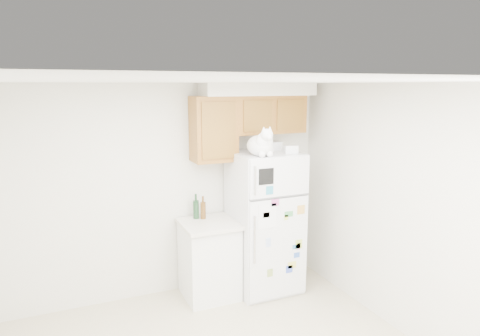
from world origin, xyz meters
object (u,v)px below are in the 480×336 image
refrigerator (265,222)px  bottle_green (196,206)px  base_counter (209,259)px  bottle_amber (203,207)px  cat (262,144)px  storage_box_back (274,146)px  storage_box_front (291,149)px

refrigerator → bottle_green: (-0.78, 0.25, 0.22)m
base_counter → bottle_amber: bearing=98.5°
cat → bottle_amber: cat is taller
storage_box_back → base_counter: bearing=-173.3°
cat → bottle_amber: bearing=142.8°
cat → bottle_green: size_ratio=1.65×
cat → bottle_green: bearing=143.6°
refrigerator → bottle_amber: 0.77m
storage_box_front → storage_box_back: bearing=118.0°
storage_box_back → storage_box_front: storage_box_back is taller
bottle_green → base_counter: bearing=-62.1°
storage_box_back → storage_box_front: (0.07, -0.29, -0.01)m
refrigerator → storage_box_front: storage_box_front is taller
base_counter → cat: cat is taller
bottle_green → bottle_amber: 0.09m
cat → storage_box_front: 0.41m
bottle_amber → refrigerator: bearing=-16.3°
cat → bottle_amber: size_ratio=1.80×
storage_box_back → bottle_amber: size_ratio=0.66×
refrigerator → storage_box_front: (0.25, -0.16, 0.89)m
bottle_amber → cat: bearing=-37.2°
refrigerator → cat: bearing=-126.5°
base_counter → cat: 1.49m
base_counter → bottle_amber: (-0.02, 0.13, 0.59)m
bottle_green → bottle_amber: (0.07, -0.04, -0.01)m
bottle_amber → bottle_green: bearing=149.9°
bottle_green → refrigerator: bearing=-17.7°
cat → storage_box_front: (0.40, 0.05, -0.08)m
base_counter → cat: (0.53, -0.29, 1.37)m
storage_box_front → refrigerator: bearing=160.9°
refrigerator → bottle_amber: refrigerator is taller
base_counter → bottle_green: bottle_green is taller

